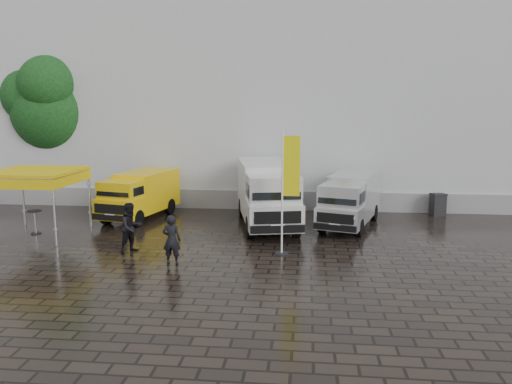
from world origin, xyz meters
TOP-DOWN VIEW (x-y plane):
  - ground at (0.00, 0.00)m, footprint 120.00×120.00m
  - exhibition_hall at (2.00, 16.00)m, footprint 44.00×16.00m
  - hall_plinth at (2.00, 7.95)m, footprint 44.00×0.15m
  - van_yellow at (-6.84, 5.14)m, footprint 2.89×5.12m
  - van_white at (-0.59, 4.29)m, footprint 3.50×6.88m
  - van_silver at (3.18, 4.62)m, footprint 3.34×5.70m
  - canopy_tent at (-10.12, 1.68)m, footprint 3.37×3.37m
  - flagpole at (0.50, -0.04)m, footprint 0.88×0.50m
  - tree at (-13.10, 9.36)m, footprint 4.67×4.67m
  - cocktail_table at (-10.33, 1.82)m, footprint 0.60×0.60m
  - wheelie_bin at (7.75, 7.37)m, footprint 0.79×0.79m
  - person_front at (-3.38, -1.71)m, footprint 0.64×0.42m
  - person_tent at (-5.27, -0.40)m, footprint 1.12×1.16m

SIDE VIEW (x-z plane):
  - ground at x=0.00m, z-range 0.00..0.00m
  - hall_plinth at x=2.00m, z-range 0.00..1.00m
  - cocktail_table at x=-10.33m, z-range 0.00..1.01m
  - wheelie_bin at x=7.75m, z-range 0.00..1.12m
  - person_front at x=-3.38m, z-range 0.00..1.74m
  - person_tent at x=-5.27m, z-range 0.00..1.88m
  - van_yellow at x=-6.84m, z-range 0.00..2.23m
  - van_silver at x=3.18m, z-range 0.00..2.34m
  - van_white at x=-0.59m, z-range 0.00..2.85m
  - flagpole at x=0.50m, z-range 0.23..4.77m
  - canopy_tent at x=-10.12m, z-range 1.22..3.99m
  - tree at x=-13.10m, z-range 1.19..9.58m
  - exhibition_hall at x=2.00m, z-range 0.00..12.00m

